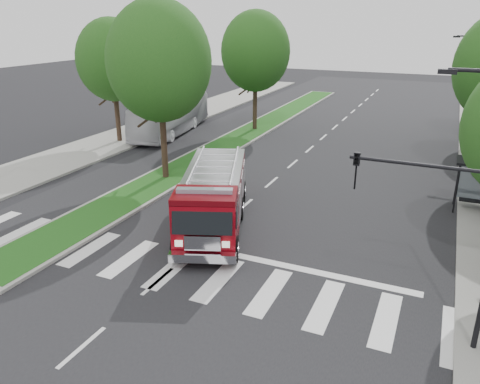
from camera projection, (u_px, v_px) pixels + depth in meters
name	position (u px, v px, depth m)	size (l,w,h in m)	color
ground	(208.00, 237.00, 20.59)	(140.00, 140.00, 0.00)	black
sidewalk_left	(97.00, 147.00, 34.64)	(5.00, 80.00, 0.15)	gray
median	(245.00, 134.00, 38.24)	(3.00, 50.00, 0.15)	gray
tree_median_near	(159.00, 62.00, 25.61)	(5.80, 5.80, 10.16)	black
tree_median_far	(256.00, 51.00, 37.70)	(5.60, 5.60, 9.72)	black
tree_left_mid	(112.00, 60.00, 34.02)	(5.20, 5.20, 9.16)	black
streetlight_right_near	(466.00, 197.00, 12.30)	(4.08, 0.22, 8.00)	black
streetlight_right_far	(475.00, 89.00, 32.18)	(2.11, 0.20, 8.00)	black
fire_engine	(214.00, 198.00, 21.23)	(5.40, 8.85, 2.95)	#54040A
city_bus	(171.00, 114.00, 38.62)	(2.61, 11.15, 3.11)	silver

